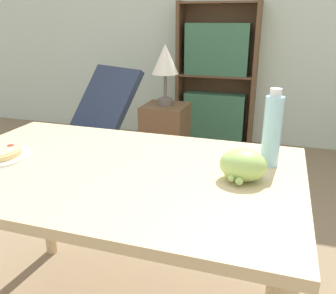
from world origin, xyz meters
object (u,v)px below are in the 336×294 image
side_table (165,142)px  table_lamp (165,62)px  lounge_chair_near (91,141)px  bookshelf (216,81)px  drink_bottle (272,130)px  grape_bunch (243,165)px

side_table → table_lamp: table_lamp is taller
lounge_chair_near → side_table: 0.65m
bookshelf → table_lamp: bookshelf is taller
drink_bottle → bookshelf: (-0.64, 2.40, -0.23)m
drink_bottle → table_lamp: table_lamp is taller
grape_bunch → bookshelf: size_ratio=0.11×
drink_bottle → lounge_chair_near: 2.06m
side_table → drink_bottle: bearing=-58.0°
lounge_chair_near → table_lamp: 0.93m
lounge_chair_near → table_lamp: (0.64, 0.09, 0.67)m
grape_bunch → table_lamp: (-0.77, 1.53, 0.15)m
lounge_chair_near → side_table: (0.64, 0.09, 0.03)m
drink_bottle → grape_bunch: bearing=-115.8°
side_table → grape_bunch: bearing=-63.2°
lounge_chair_near → side_table: size_ratio=1.50×
side_table → lounge_chair_near: bearing=-172.1°
grape_bunch → drink_bottle: 0.20m
bookshelf → side_table: bookshelf is taller
drink_bottle → lounge_chair_near: size_ratio=0.30×
grape_bunch → table_lamp: bearing=116.8°
grape_bunch → drink_bottle: (0.08, 0.16, 0.08)m
drink_bottle → bookshelf: bearing=104.9°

